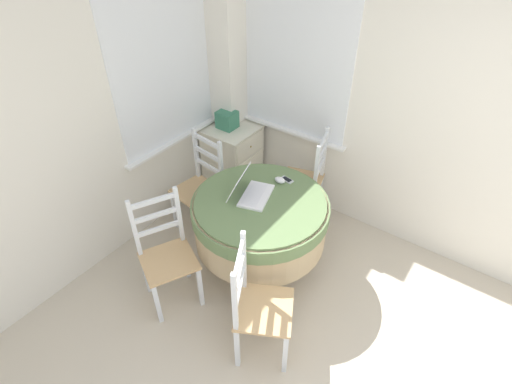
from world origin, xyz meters
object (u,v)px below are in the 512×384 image
object	(u,v)px
round_dining_table	(260,218)
dining_chair_left_flank	(167,255)
laptop	(250,191)
dining_chair_camera_near	(258,307)
dining_chair_near_back_window	(201,188)
corner_cabinet	(233,158)
storage_box	(227,120)
computer_mouse	(280,180)
dining_chair_near_right_window	(306,181)
cell_phone	(287,180)

from	to	relation	value
round_dining_table	dining_chair_left_flank	world-z (taller)	dining_chair_left_flank
laptop	dining_chair_camera_near	distance (m)	0.91
dining_chair_near_back_window	corner_cabinet	bearing A→B (deg)	13.10
round_dining_table	dining_chair_camera_near	size ratio (longest dim) A/B	1.13
corner_cabinet	storage_box	xyz separation A→B (m)	(-0.02, 0.04, 0.46)
storage_box	laptop	bearing A→B (deg)	-131.76
corner_cabinet	dining_chair_left_flank	bearing A→B (deg)	-160.33
round_dining_table	storage_box	distance (m)	1.27
computer_mouse	dining_chair_near_back_window	xyz separation A→B (m)	(-0.17, 0.76, -0.32)
dining_chair_near_back_window	dining_chair_near_right_window	bearing A→B (deg)	-48.07
laptop	dining_chair_left_flank	world-z (taller)	dining_chair_left_flank
round_dining_table	dining_chair_near_right_window	world-z (taller)	dining_chair_near_right_window
laptop	corner_cabinet	bearing A→B (deg)	46.30
dining_chair_near_right_window	dining_chair_left_flank	world-z (taller)	same
laptop	dining_chair_camera_near	bearing A→B (deg)	-140.07
corner_cabinet	laptop	bearing A→B (deg)	-133.70
round_dining_table	dining_chair_left_flank	bearing A→B (deg)	148.95
round_dining_table	computer_mouse	world-z (taller)	computer_mouse
round_dining_table	computer_mouse	xyz separation A→B (m)	(0.29, 0.01, 0.20)
dining_chair_left_flank	corner_cabinet	bearing A→B (deg)	19.67
dining_chair_near_right_window	corner_cabinet	size ratio (longest dim) A/B	1.31
dining_chair_near_back_window	dining_chair_left_flank	world-z (taller)	same
round_dining_table	dining_chair_camera_near	bearing A→B (deg)	-145.58
round_dining_table	dining_chair_near_back_window	world-z (taller)	dining_chair_near_back_window
computer_mouse	storage_box	bearing A→B (deg)	63.05
dining_chair_camera_near	dining_chair_left_flank	size ratio (longest dim) A/B	1.00
storage_box	round_dining_table	bearing A→B (deg)	-128.87
computer_mouse	dining_chair_near_back_window	world-z (taller)	dining_chair_near_back_window
storage_box	dining_chair_near_back_window	bearing A→B (deg)	-163.49
dining_chair_near_right_window	storage_box	distance (m)	1.01
round_dining_table	cell_phone	world-z (taller)	cell_phone
round_dining_table	corner_cabinet	size ratio (longest dim) A/B	1.49
dining_chair_near_right_window	storage_box	xyz separation A→B (m)	(-0.01, 0.94, 0.37)
computer_mouse	corner_cabinet	bearing A→B (deg)	61.24
dining_chair_near_right_window	dining_chair_camera_near	xyz separation A→B (m)	(-1.43, -0.46, 0.00)
round_dining_table	corner_cabinet	xyz separation A→B (m)	(0.80, 0.93, -0.20)
dining_chair_left_flank	corner_cabinet	size ratio (longest dim) A/B	1.31
laptop	storage_box	xyz separation A→B (m)	(0.77, 0.86, 0.04)
dining_chair_camera_near	corner_cabinet	xyz separation A→B (m)	(1.44, 1.37, -0.09)
dining_chair_near_right_window	storage_box	world-z (taller)	dining_chair_near_right_window
dining_chair_near_right_window	dining_chair_camera_near	bearing A→B (deg)	-162.02
corner_cabinet	storage_box	distance (m)	0.46
dining_chair_near_back_window	dining_chair_near_right_window	distance (m)	1.00
dining_chair_camera_near	storage_box	size ratio (longest dim) A/B	5.35
computer_mouse	corner_cabinet	world-z (taller)	computer_mouse
cell_phone	round_dining_table	bearing A→B (deg)	176.50
cell_phone	dining_chair_left_flank	bearing A→B (deg)	157.46
round_dining_table	dining_chair_near_back_window	size ratio (longest dim) A/B	1.13
round_dining_table	dining_chair_near_back_window	bearing A→B (deg)	81.09
dining_chair_near_right_window	storage_box	bearing A→B (deg)	90.68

